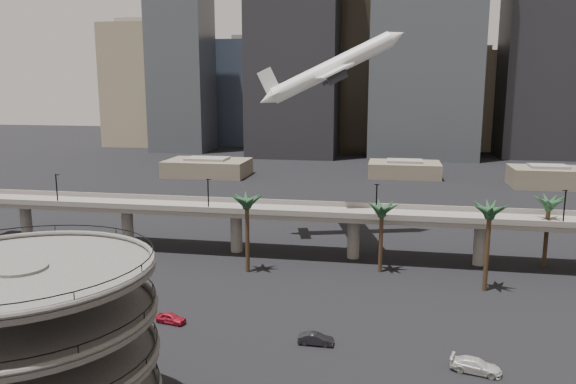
% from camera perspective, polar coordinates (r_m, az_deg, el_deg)
% --- Properties ---
extents(parking_ramp, '(22.20, 22.20, 17.35)m').
position_cam_1_polar(parking_ramp, '(54.31, -25.00, -13.33)').
color(parking_ramp, '#4D4B48').
rests_on(parking_ramp, ground).
extents(overpass, '(130.00, 9.30, 14.70)m').
position_cam_1_polar(overpass, '(103.15, 0.60, -2.46)').
color(overpass, slate).
rests_on(overpass, ground).
extents(palm_trees, '(54.40, 18.40, 14.00)m').
position_cam_1_polar(palm_trees, '(93.62, 12.87, -1.64)').
color(palm_trees, '#412E1B').
rests_on(palm_trees, ground).
extents(low_buildings, '(135.00, 27.50, 6.80)m').
position_cam_1_polar(low_buildings, '(188.61, 7.19, 2.18)').
color(low_buildings, brown).
rests_on(low_buildings, ground).
extents(skyline, '(269.00, 86.00, 135.04)m').
position_cam_1_polar(skyline, '(261.62, 10.28, 14.74)').
color(skyline, '#836F5A').
rests_on(skyline, ground).
extents(airborne_jet, '(29.38, 27.68, 16.30)m').
position_cam_1_polar(airborne_jet, '(112.83, 4.41, 12.37)').
color(airborne_jet, silver).
rests_on(airborne_jet, ground).
extents(car_a, '(4.34, 2.39, 1.40)m').
position_cam_1_polar(car_a, '(77.74, -11.81, -12.43)').
color(car_a, '#AA182C').
rests_on(car_a, ground).
extents(car_b, '(4.34, 1.53, 1.43)m').
position_cam_1_polar(car_b, '(70.57, 2.85, -14.69)').
color(car_b, black).
rests_on(car_b, ground).
extents(car_c, '(5.81, 3.45, 1.58)m').
position_cam_1_polar(car_c, '(67.71, 18.55, -16.38)').
color(car_c, silver).
rests_on(car_c, ground).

